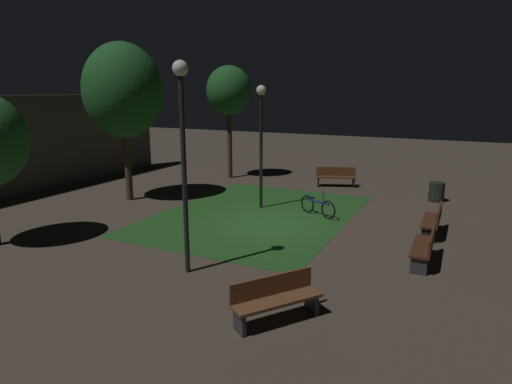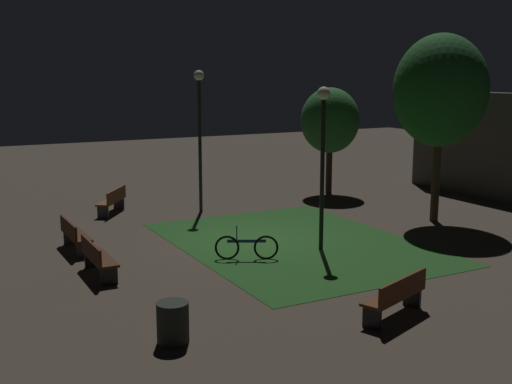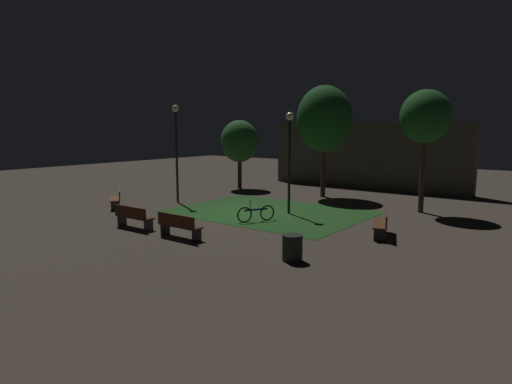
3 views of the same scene
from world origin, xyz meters
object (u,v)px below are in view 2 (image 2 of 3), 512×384
bench_front_right (74,234)px  tree_left_canopy (440,91)px  bench_front_left (397,295)px  bicycle (247,247)px  tree_tall_center (330,121)px  lamp_post_plaza_east (200,118)px  bench_corner (97,257)px  bench_lawn_edge (113,200)px  trash_bin (173,323)px  lamp_post_path_center (323,140)px

bench_front_right → tree_left_canopy: size_ratio=0.29×
bench_front_left → bicycle: bicycle is taller
tree_tall_center → lamp_post_plaza_east: 6.14m
bench_corner → bicycle: bearing=83.3°
tree_tall_center → bench_front_right: bearing=-70.7°
bench_front_right → bench_lawn_edge: bearing=151.9°
bicycle → tree_left_canopy: bearing=98.1°
bench_front_left → bench_lawn_edge: size_ratio=1.06×
bench_corner → lamp_post_plaza_east: bearing=137.7°
bench_front_right → bicycle: bearing=52.1°
bench_front_right → lamp_post_plaza_east: 6.67m
trash_bin → bicycle: bicycle is taller
bench_lawn_edge → lamp_post_plaza_east: 4.22m
bench_lawn_edge → lamp_post_path_center: lamp_post_path_center is taller
lamp_post_plaza_east → bicycle: size_ratio=3.25×
bench_front_right → bench_front_left: same height
bench_front_right → lamp_post_plaza_east: (-3.11, 5.15, 2.87)m
bicycle → bench_lawn_edge: bearing=-168.0°
bench_front_right → tree_tall_center: size_ratio=0.42×
bench_front_left → trash_bin: size_ratio=2.41×
tree_tall_center → bicycle: 10.46m
bench_front_right → trash_bin: 7.11m
lamp_post_path_center → bench_lawn_edge: bearing=-152.7°
trash_bin → tree_left_canopy: bearing=114.8°
bench_lawn_edge → tree_tall_center: bearing=87.6°
tree_left_canopy → tree_tall_center: bearing=-177.6°
lamp_post_plaza_east → tree_left_canopy: bearing=51.5°
bench_corner → trash_bin: bench_corner is taller
bench_front_left → lamp_post_path_center: (-4.96, 1.48, 2.60)m
bench_corner → bench_front_right: bearing=180.0°
tree_left_canopy → bench_lawn_edge: bearing=-124.2°
trash_bin → bicycle: bearing=138.6°
bench_corner → tree_left_canopy: (-0.63, 11.47, 3.84)m
bench_lawn_edge → tree_left_canopy: size_ratio=0.28×
bench_lawn_edge → trash_bin: (11.41, -2.06, -0.10)m
bench_corner → tree_tall_center: tree_tall_center is taller
lamp_post_plaza_east → lamp_post_path_center: lamp_post_plaza_east is taller
bench_front_right → bench_lawn_edge: same height
bench_corner → tree_left_canopy: bearing=93.1°
bench_lawn_edge → trash_bin: bench_lawn_edge is taller
bench_corner → lamp_post_path_center: (0.58, 6.14, 2.60)m
bench_corner → bicycle: bicycle is taller
bench_lawn_edge → lamp_post_plaza_east: lamp_post_plaza_east is taller
tree_tall_center → trash_bin: (11.04, -10.99, -2.61)m
bench_front_left → lamp_post_plaza_east: bearing=177.4°
bench_lawn_edge → tree_tall_center: size_ratio=0.40×
bench_corner → bicycle: 3.88m
bench_front_left → bench_lawn_edge: same height
bench_front_left → bicycle: size_ratio=1.21×
bench_corner → tree_left_canopy: tree_left_canopy is taller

